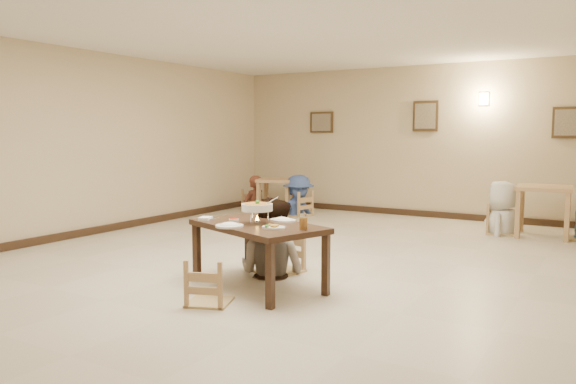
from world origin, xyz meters
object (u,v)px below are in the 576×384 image
Objects in this scene: bg_table_left at (277,185)px; bg_diner_b at (299,175)px; bg_chair_rl at (502,205)px; bg_table_right at (544,195)px; bg_chair_lr at (298,192)px; bg_diner_a at (254,175)px; bg_chair_ll at (254,191)px; main_diner at (272,197)px; main_table at (258,231)px; chair_near at (209,260)px; bg_diner_c at (503,181)px; curry_warmer at (257,207)px; chair_far at (280,231)px; drink_glass at (303,223)px.

bg_diner_b is (0.56, -0.07, 0.24)m from bg_table_left.
bg_table_right is at bearing -89.94° from bg_chair_rl.
bg_chair_lr is 1.00× the size of bg_chair_rl.
bg_chair_ll is at bearing -167.50° from bg_diner_a.
bg_table_right is at bearing -119.64° from main_diner.
chair_near is (-0.09, -0.73, -0.19)m from main_table.
bg_table_right is at bearing 96.73° from bg_diner_c.
bg_chair_lr is (0.56, -0.07, -0.11)m from bg_table_left.
bg_chair_lr is at bearing 0.00° from bg_diner_b.
main_diner is at bearing -137.37° from bg_diner_b.
main_diner is 4.60m from bg_diner_c.
curry_warmer is at bearing -74.55° from main_table.
main_table is 1.77× the size of bg_chair_rl.
bg_diner_b is (-4.53, -0.03, 0.15)m from bg_table_right.
bg_table_right is 0.91× the size of bg_chair_lr.
bg_diner_b is at bearing -89.54° from bg_diner_c.
chair_far is 1.09× the size of bg_table_left.
chair_near is 5.80m from bg_diner_c.
curry_warmer is 0.43× the size of bg_chair_ll.
bg_table_left is at bearing -58.43° from main_diner.
main_table is 5.35m from bg_table_right.
bg_diner_c reaches higher than bg_chair_lr.
main_diner is 1.04× the size of bg_diner_c.
bg_chair_ll is (-0.56, -0.01, -0.15)m from bg_table_left.
chair_far is 0.54× the size of main_diner.
bg_chair_ll is at bearing -178.76° from bg_table_left.
chair_near is 5.97m from bg_diner_b.
bg_diner_c is (1.74, 5.51, 0.45)m from chair_near.
bg_chair_rl is at bearing 70.97° from curry_warmer.
chair_near is 0.90× the size of bg_chair_rl.
main_table is at bearing 47.27° from bg_diner_a.
bg_diner_b is (-2.17, 5.55, 0.40)m from chair_near.
main_diner is (-0.04, -0.12, 0.42)m from chair_far.
curry_warmer is 5.07m from bg_diner_c.
chair_near is at bearing 42.98° from bg_diner_a.
chair_far is 1.14m from drink_glass.
bg_diner_b is at bearing 130.51° from chair_far.
curry_warmer is 2.27× the size of drink_glass.
bg_table_left is 1.05× the size of bg_table_right.
bg_chair_lr is at bearing -7.08° from bg_table_left.
chair_near reaches higher than bg_table_left.
bg_diner_c is (4.47, -0.10, 0.29)m from bg_table_left.
bg_diner_a is at bearing 144.63° from main_table.
main_diner is 4.75m from bg_chair_lr.
bg_chair_ll is 0.33m from bg_diner_a.
main_table is 0.96× the size of bg_diner_c.
chair_far is at bearing 101.93° from curry_warmer.
chair_far is at bearing 44.00° from bg_chair_lr.
bg_chair_ll is (-3.30, 5.60, 0.01)m from chair_near.
bg_table_right is 0.91× the size of bg_chair_rl.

